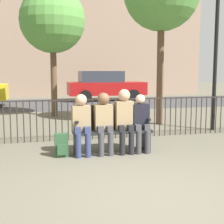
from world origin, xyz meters
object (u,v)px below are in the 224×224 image
(park_bench, at_px, (111,127))
(backpack, at_px, (61,145))
(seated_person_3, at_px, (141,120))
(tree_2, at_px, (52,21))
(seated_person_1, at_px, (104,119))
(seated_person_2, at_px, (124,117))
(seated_person_0, at_px, (82,121))
(lamp_post, at_px, (216,34))
(parked_car_1, at_px, (105,85))

(park_bench, bearing_deg, backpack, -171.72)
(seated_person_3, relative_size, tree_2, 0.25)
(seated_person_1, relative_size, seated_person_2, 0.95)
(seated_person_0, distance_m, backpack, 0.58)
(lamp_post, height_order, parked_car_1, lamp_post)
(tree_2, bearing_deg, lamp_post, -42.64)
(lamp_post, bearing_deg, parked_car_1, 95.96)
(park_bench, bearing_deg, tree_2, 98.55)
(lamp_post, bearing_deg, seated_person_2, -149.71)
(tree_2, xyz_separation_m, lamp_post, (4.03, -3.71, -0.78))
(park_bench, height_order, backpack, park_bench)
(seated_person_1, height_order, parked_car_1, parked_car_1)
(tree_2, height_order, parked_car_1, tree_2)
(seated_person_0, xyz_separation_m, parked_car_1, (2.85, 11.10, 0.19))
(backpack, bearing_deg, seated_person_3, 0.44)
(seated_person_3, bearing_deg, parked_car_1, 81.34)
(seated_person_1, relative_size, lamp_post, 0.30)
(seated_person_3, distance_m, lamp_post, 3.72)
(seated_person_1, xyz_separation_m, backpack, (-0.81, -0.01, -0.46))
(lamp_post, distance_m, parked_car_1, 9.55)
(seated_person_2, bearing_deg, park_bench, 152.22)
(seated_person_1, distance_m, seated_person_3, 0.73)
(seated_person_0, bearing_deg, backpack, -177.97)
(seated_person_2, bearing_deg, seated_person_1, -179.55)
(tree_2, bearing_deg, seated_person_2, -79.23)
(seated_person_3, height_order, lamp_post, lamp_post)
(seated_person_1, relative_size, parked_car_1, 0.28)
(seated_person_3, xyz_separation_m, parked_car_1, (1.69, 11.10, 0.21))
(seated_person_0, distance_m, parked_car_1, 11.46)
(park_bench, height_order, tree_2, tree_2)
(park_bench, relative_size, tree_2, 0.34)
(backpack, xyz_separation_m, parked_car_1, (3.23, 11.11, 0.63))
(parked_car_1, bearing_deg, seated_person_3, -98.66)
(seated_person_1, height_order, lamp_post, lamp_post)
(backpack, relative_size, tree_2, 0.10)
(seated_person_2, bearing_deg, parked_car_1, 79.70)
(seated_person_3, distance_m, tree_2, 6.24)
(seated_person_2, bearing_deg, backpack, -179.14)
(seated_person_2, xyz_separation_m, lamp_post, (2.99, 1.75, 1.84))
(seated_person_0, bearing_deg, lamp_post, 24.60)
(seated_person_0, xyz_separation_m, seated_person_3, (1.16, -0.00, -0.02))
(park_bench, distance_m, tree_2, 6.09)
(park_bench, bearing_deg, seated_person_2, -27.78)
(seated_person_3, distance_m, parked_car_1, 11.23)
(park_bench, relative_size, seated_person_2, 1.23)
(backpack, height_order, parked_car_1, parked_car_1)
(seated_person_0, xyz_separation_m, seated_person_1, (0.43, 0.00, 0.02))
(seated_person_1, relative_size, backpack, 2.71)
(tree_2, bearing_deg, seated_person_0, -87.87)
(park_bench, xyz_separation_m, seated_person_1, (-0.17, -0.13, 0.18))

